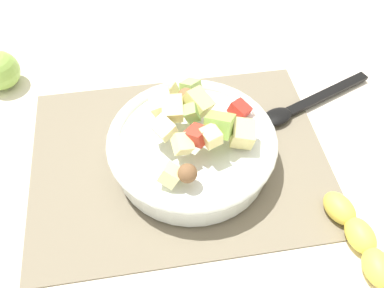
% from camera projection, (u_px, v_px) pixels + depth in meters
% --- Properties ---
extents(ground_plane, '(2.40, 2.40, 0.00)m').
position_uv_depth(ground_plane, '(179.00, 159.00, 0.68)').
color(ground_plane, silver).
extents(placemat, '(0.46, 0.36, 0.01)m').
position_uv_depth(placemat, '(179.00, 158.00, 0.68)').
color(placemat, '#756B56').
rests_on(placemat, ground_plane).
extents(salad_bowl, '(0.25, 0.25, 0.12)m').
position_uv_depth(salad_bowl, '(192.00, 145.00, 0.65)').
color(salad_bowl, white).
rests_on(salad_bowl, placemat).
extents(serving_spoon, '(0.23, 0.11, 0.01)m').
position_uv_depth(serving_spoon, '(300.00, 106.00, 0.74)').
color(serving_spoon, black).
rests_on(serving_spoon, placemat).
extents(whole_apple, '(0.07, 0.07, 0.08)m').
position_uv_depth(whole_apple, '(0.00, 70.00, 0.77)').
color(whole_apple, '#8CB74C').
rests_on(whole_apple, ground_plane).
extents(banana_whole, '(0.06, 0.15, 0.04)m').
position_uv_depth(banana_whole, '(358.00, 236.00, 0.58)').
color(banana_whole, yellow).
rests_on(banana_whole, ground_plane).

